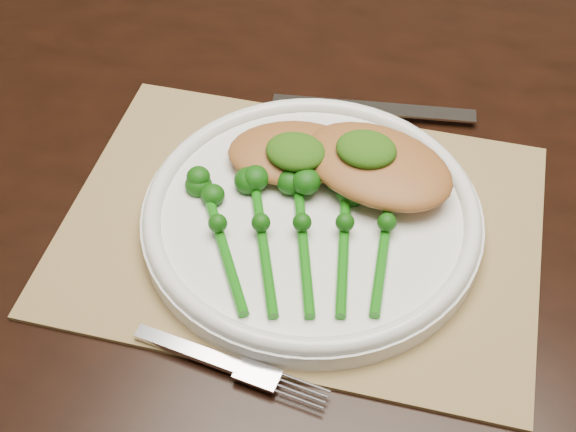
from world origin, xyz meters
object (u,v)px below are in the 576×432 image
(dinner_plate, at_px, (312,215))
(broccolini_bundle, at_px, (304,248))
(dining_table, at_px, (343,341))
(placemat, at_px, (302,227))
(chicken_fillet_left, at_px, (294,153))

(dinner_plate, height_order, broccolini_bundle, broccolini_bundle)
(dining_table, xyz_separation_m, placemat, (-0.02, -0.13, 0.37))
(placemat, distance_m, broccolini_bundle, 0.05)
(placemat, xyz_separation_m, dinner_plate, (0.01, 0.00, 0.02))
(chicken_fillet_left, distance_m, broccolini_bundle, 0.11)
(placemat, height_order, broccolini_bundle, broccolini_bundle)
(dining_table, bearing_deg, dinner_plate, -101.16)
(dining_table, xyz_separation_m, chicken_fillet_left, (-0.05, -0.08, 0.41))
(dining_table, relative_size, broccolini_bundle, 7.82)
(placemat, height_order, dinner_plate, dinner_plate)
(broccolini_bundle, bearing_deg, dining_table, 69.82)
(placemat, height_order, chicken_fillet_left, chicken_fillet_left)
(dining_table, distance_m, broccolini_bundle, 0.44)
(broccolini_bundle, bearing_deg, placemat, 90.99)
(dining_table, relative_size, chicken_fillet_left, 13.86)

